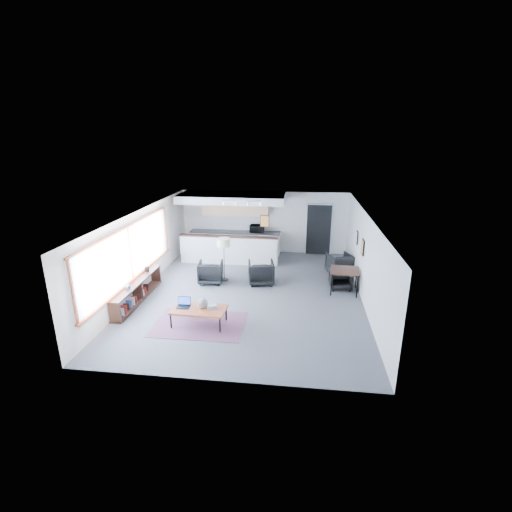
# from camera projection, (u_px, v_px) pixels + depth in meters

# --- Properties ---
(room) EXTENTS (7.02, 9.02, 2.62)m
(room) POSITION_uv_depth(u_px,v_px,m) (249.00, 255.00, 11.51)
(room) COLOR #4D4D50
(room) RESTS_ON ground
(window) EXTENTS (0.10, 5.95, 1.66)m
(window) POSITION_uv_depth(u_px,v_px,m) (130.00, 254.00, 11.01)
(window) COLOR #8CBFFF
(window) RESTS_ON room
(console) EXTENTS (0.35, 3.00, 0.80)m
(console) POSITION_uv_depth(u_px,v_px,m) (137.00, 292.00, 11.21)
(console) COLOR #331B12
(console) RESTS_ON floor
(kitchenette) EXTENTS (4.20, 1.96, 2.60)m
(kitchenette) POSITION_uv_depth(u_px,v_px,m) (233.00, 224.00, 15.11)
(kitchenette) COLOR white
(kitchenette) RESTS_ON floor
(doorway) EXTENTS (1.10, 0.12, 2.15)m
(doorway) POSITION_uv_depth(u_px,v_px,m) (319.00, 229.00, 15.47)
(doorway) COLOR black
(doorway) RESTS_ON room
(track_light) EXTENTS (1.60, 0.07, 0.15)m
(track_light) POSITION_uv_depth(u_px,v_px,m) (242.00, 202.00, 13.26)
(track_light) COLOR silver
(track_light) RESTS_ON room
(wall_art_lower) EXTENTS (0.03, 0.38, 0.48)m
(wall_art_lower) POSITION_uv_depth(u_px,v_px,m) (363.00, 247.00, 11.40)
(wall_art_lower) COLOR black
(wall_art_lower) RESTS_ON room
(wall_art_upper) EXTENTS (0.03, 0.34, 0.44)m
(wall_art_upper) POSITION_uv_depth(u_px,v_px,m) (357.00, 237.00, 12.64)
(wall_art_upper) COLOR black
(wall_art_upper) RESTS_ON room
(kilim_rug) EXTENTS (2.43, 1.67, 0.01)m
(kilim_rug) POSITION_uv_depth(u_px,v_px,m) (200.00, 324.00, 9.94)
(kilim_rug) COLOR #583044
(kilim_rug) RESTS_ON floor
(coffee_table) EXTENTS (1.46, 0.83, 0.47)m
(coffee_table) POSITION_uv_depth(u_px,v_px,m) (199.00, 310.00, 9.81)
(coffee_table) COLOR brown
(coffee_table) RESTS_ON floor
(laptop) EXTENTS (0.36, 0.30, 0.25)m
(laptop) POSITION_uv_depth(u_px,v_px,m) (184.00, 304.00, 9.92)
(laptop) COLOR black
(laptop) RESTS_ON coffee_table
(ceramic_pot) EXTENTS (0.27, 0.27, 0.27)m
(ceramic_pot) POSITION_uv_depth(u_px,v_px,m) (202.00, 303.00, 9.80)
(ceramic_pot) COLOR gray
(ceramic_pot) RESTS_ON coffee_table
(book_stack) EXTENTS (0.33, 0.30, 0.09)m
(book_stack) POSITION_uv_depth(u_px,v_px,m) (212.00, 306.00, 9.84)
(book_stack) COLOR silver
(book_stack) RESTS_ON coffee_table
(coaster) EXTENTS (0.11, 0.11, 0.01)m
(coaster) POSITION_uv_depth(u_px,v_px,m) (200.00, 312.00, 9.61)
(coaster) COLOR #E5590C
(coaster) RESTS_ON coffee_table
(armchair_left) EXTENTS (0.88, 0.83, 0.82)m
(armchair_left) POSITION_uv_depth(u_px,v_px,m) (211.00, 271.00, 12.63)
(armchair_left) COLOR black
(armchair_left) RESTS_ON floor
(armchair_right) EXTENTS (0.96, 0.92, 0.86)m
(armchair_right) POSITION_uv_depth(u_px,v_px,m) (261.00, 271.00, 12.56)
(armchair_right) COLOR black
(armchair_right) RESTS_ON floor
(floor_lamp) EXTENTS (0.44, 0.44, 1.51)m
(floor_lamp) POSITION_uv_depth(u_px,v_px,m) (224.00, 244.00, 12.54)
(floor_lamp) COLOR black
(floor_lamp) RESTS_ON floor
(dining_table) EXTENTS (0.96, 0.96, 0.75)m
(dining_table) POSITION_uv_depth(u_px,v_px,m) (345.00, 272.00, 11.80)
(dining_table) COLOR #331B12
(dining_table) RESTS_ON floor
(dining_chair_near) EXTENTS (0.63, 0.59, 0.61)m
(dining_chair_near) POSITION_uv_depth(u_px,v_px,m) (341.00, 280.00, 12.14)
(dining_chair_near) COLOR black
(dining_chair_near) RESTS_ON floor
(dining_chair_far) EXTENTS (0.86, 0.84, 0.70)m
(dining_chair_far) POSITION_uv_depth(u_px,v_px,m) (339.00, 264.00, 13.46)
(dining_chair_far) COLOR black
(dining_chair_far) RESTS_ON floor
(microwave) EXTENTS (0.58, 0.34, 0.39)m
(microwave) POSITION_uv_depth(u_px,v_px,m) (257.00, 228.00, 15.50)
(microwave) COLOR black
(microwave) RESTS_ON kitchenette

